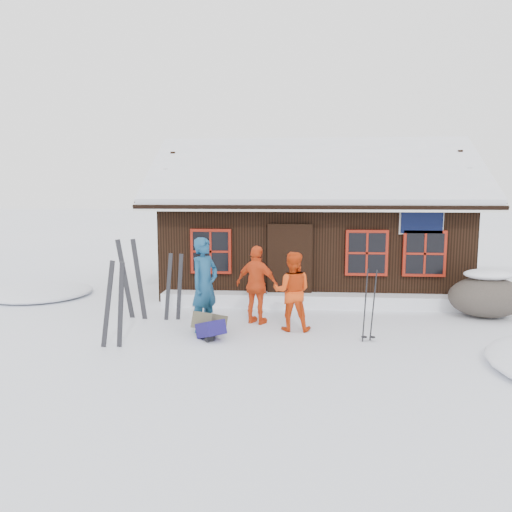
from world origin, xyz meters
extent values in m
plane|color=white|center=(0.00, 0.00, 0.00)|extent=(120.00, 120.00, 0.00)
cube|color=black|center=(1.50, 5.00, 1.25)|extent=(8.00, 5.00, 2.50)
cube|color=black|center=(1.50, 3.52, 3.35)|extent=(8.90, 3.14, 1.88)
cube|color=black|center=(1.50, 6.47, 3.35)|extent=(8.90, 3.14, 1.88)
cube|color=white|center=(1.50, 3.52, 3.49)|extent=(8.72, 3.07, 1.86)
cube|color=white|center=(1.50, 6.47, 3.49)|extent=(8.72, 3.07, 1.86)
cube|color=white|center=(1.50, 5.00, 4.22)|extent=(8.81, 0.22, 0.14)
cube|color=silver|center=(1.50, 2.05, 2.48)|extent=(8.90, 0.10, 0.20)
cube|color=black|center=(0.90, 2.45, 1.00)|extent=(1.00, 0.10, 2.00)
cube|color=black|center=(4.10, 2.42, 2.15)|extent=(1.00, 0.06, 0.60)
cube|color=maroon|center=(-1.10, 2.44, 1.35)|extent=(1.04, 0.10, 1.14)
cube|color=black|center=(-1.10, 2.40, 1.35)|extent=(0.90, 0.04, 1.00)
cube|color=maroon|center=(2.80, 2.44, 1.35)|extent=(1.04, 0.10, 1.14)
cube|color=black|center=(2.80, 2.40, 1.35)|extent=(0.90, 0.04, 1.00)
cube|color=maroon|center=(4.20, 2.44, 1.35)|extent=(1.04, 0.10, 1.14)
cube|color=black|center=(4.20, 2.40, 1.35)|extent=(0.90, 0.04, 1.00)
cube|color=white|center=(1.50, 2.25, 0.17)|extent=(7.60, 0.60, 0.35)
ellipsoid|color=white|center=(-6.00, 3.00, 0.00)|extent=(2.80, 2.80, 0.34)
imported|color=navy|center=(-0.81, -0.06, 0.97)|extent=(0.77, 0.85, 1.95)
imported|color=#DA400F|center=(0.99, 0.16, 0.82)|extent=(0.83, 0.66, 1.65)
imported|color=#E04517|center=(0.22, 0.60, 0.86)|extent=(1.09, 0.79, 1.71)
imported|color=black|center=(0.13, 2.20, 0.45)|extent=(0.52, 0.43, 0.90)
ellipsoid|color=#4D453D|center=(5.42, 1.58, 0.47)|extent=(1.70, 1.27, 0.93)
ellipsoid|color=white|center=(5.42, 1.58, 0.87)|extent=(1.07, 0.77, 0.24)
cube|color=black|center=(-2.40, -1.24, 0.79)|extent=(0.32, 0.10, 1.68)
cube|color=black|center=(-2.13, -1.30, 0.79)|extent=(0.27, 0.20, 1.68)
cube|color=black|center=(-2.78, 0.80, 0.89)|extent=(0.34, 0.19, 1.87)
cube|color=black|center=(-2.47, 0.83, 0.89)|extent=(0.37, 0.14, 1.87)
cube|color=black|center=(-1.78, 0.77, 0.73)|extent=(0.22, 0.09, 1.56)
cube|color=black|center=(-1.53, 0.76, 0.73)|extent=(0.22, 0.10, 1.56)
cylinder|color=black|center=(2.39, -0.49, 0.69)|extent=(0.10, 0.13, 1.45)
cylinder|color=black|center=(2.55, -0.49, 0.69)|extent=(0.10, 0.13, 1.45)
cube|color=#1A1455|center=(-0.59, -0.65, 0.14)|extent=(0.64, 0.66, 0.29)
cube|color=#4B4735|center=(-0.67, -0.26, 0.17)|extent=(0.67, 0.75, 0.33)
camera|label=1|loc=(1.06, -9.99, 2.93)|focal=35.00mm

